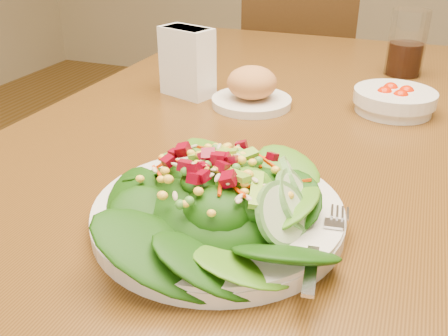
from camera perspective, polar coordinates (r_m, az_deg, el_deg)
The scene contains 7 objects.
dining_table at distance 0.97m, azimuth 7.01°, elevation 0.27°, with size 0.90×1.40×0.75m.
chair_far at distance 2.03m, azimuth 8.11°, elevation 9.56°, with size 0.50×0.50×0.91m.
salad_plate at distance 0.59m, azimuth 0.23°, elevation -3.80°, with size 0.30×0.30×0.09m.
bread_plate at distance 0.97m, azimuth 3.19°, elevation 8.90°, with size 0.15×0.15×0.08m.
tomato_bowl at distance 1.00m, azimuth 18.87°, elevation 7.34°, with size 0.15×0.15×0.05m.
drinking_glass at distance 1.24m, azimuth 20.11°, elevation 12.80°, with size 0.08×0.08×0.15m.
napkin_holder at distance 1.03m, azimuth -4.23°, elevation 12.19°, with size 0.12×0.09×0.14m.
Camera 1 is at (0.20, -0.85, 1.09)m, focal length 40.00 mm.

